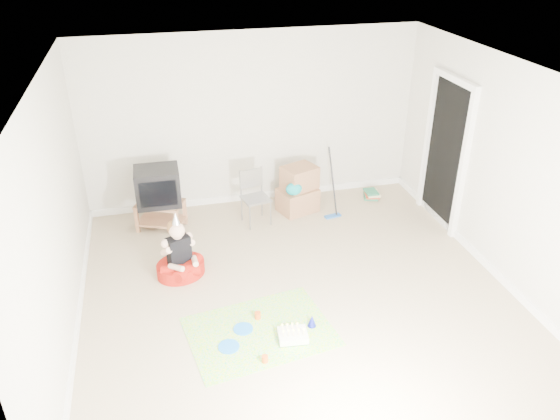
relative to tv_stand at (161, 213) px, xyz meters
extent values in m
plane|color=tan|center=(1.47, -1.91, -0.24)|extent=(5.00, 5.00, 0.00)
cube|color=black|center=(3.95, -0.71, 0.78)|extent=(0.02, 0.90, 2.05)
cube|color=#A56D4A|center=(0.00, 0.00, 0.15)|extent=(0.75, 0.63, 0.03)
cube|color=#A56D4A|center=(0.00, 0.00, -0.12)|extent=(0.75, 0.63, 0.03)
cube|color=#A56D4A|center=(-0.34, -0.04, -0.04)|extent=(0.07, 0.07, 0.40)
cube|color=#A56D4A|center=(0.20, -0.27, -0.04)|extent=(0.07, 0.07, 0.40)
cube|color=#A56D4A|center=(-0.20, 0.27, -0.04)|extent=(0.07, 0.07, 0.40)
cube|color=#A56D4A|center=(0.34, 0.04, -0.04)|extent=(0.07, 0.07, 0.40)
cube|color=black|center=(0.00, 0.00, 0.42)|extent=(0.61, 0.51, 0.52)
cube|color=gray|center=(1.35, -0.18, 0.15)|extent=(0.43, 0.42, 0.03)
cylinder|color=gray|center=(1.19, -0.21, 0.16)|extent=(0.02, 0.02, 0.81)
cylinder|color=gray|center=(1.50, -0.14, 0.16)|extent=(0.02, 0.02, 0.81)
cube|color=#A2714E|center=(2.03, 0.04, -0.06)|extent=(0.66, 0.57, 0.36)
cube|color=#A2714E|center=(2.07, 0.09, 0.29)|extent=(0.59, 0.53, 0.34)
ellipsoid|color=#0D8B94|center=(1.92, -0.13, 0.21)|extent=(0.24, 0.17, 0.19)
cube|color=#235BB0|center=(2.49, -0.28, -0.23)|extent=(0.26, 0.13, 0.03)
cylinder|color=black|center=(2.49, -0.28, 0.27)|extent=(0.09, 0.34, 0.98)
cube|color=#267451|center=(3.30, 0.19, -0.23)|extent=(0.30, 0.34, 0.03)
cube|color=#B84027|center=(3.30, 0.19, -0.20)|extent=(0.26, 0.31, 0.03)
cube|color=beige|center=(3.30, 0.19, -0.17)|extent=(0.23, 0.28, 0.03)
cube|color=#267451|center=(3.30, 0.19, -0.13)|extent=(0.19, 0.25, 0.03)
cylinder|color=#B41B10|center=(0.17, -1.23, -0.16)|extent=(0.79, 0.79, 0.17)
cube|color=black|center=(0.17, -1.23, 0.11)|extent=(0.31, 0.25, 0.37)
sphere|color=beige|center=(0.17, -1.23, 0.39)|extent=(0.25, 0.25, 0.19)
cone|color=silver|center=(0.17, -1.23, 0.56)|extent=(0.10, 0.10, 0.15)
cube|color=#EB3187|center=(0.90, -2.53, -0.24)|extent=(1.67, 1.32, 0.01)
cube|color=white|center=(1.21, -2.72, -0.20)|extent=(0.33, 0.28, 0.08)
cube|color=green|center=(1.21, -2.72, -0.23)|extent=(0.33, 0.28, 0.01)
cylinder|color=beige|center=(1.10, -2.76, -0.12)|extent=(0.01, 0.01, 0.07)
cylinder|color=beige|center=(1.16, -2.77, -0.12)|extent=(0.01, 0.01, 0.07)
cylinder|color=beige|center=(1.21, -2.77, -0.12)|extent=(0.01, 0.01, 0.07)
cylinder|color=beige|center=(1.26, -2.78, -0.12)|extent=(0.01, 0.01, 0.07)
cylinder|color=beige|center=(1.32, -2.79, -0.12)|extent=(0.01, 0.01, 0.07)
cylinder|color=beige|center=(1.11, -2.66, -0.12)|extent=(0.01, 0.01, 0.07)
cylinder|color=beige|center=(1.17, -2.67, -0.12)|extent=(0.01, 0.01, 0.07)
cylinder|color=beige|center=(1.22, -2.68, -0.12)|extent=(0.01, 0.01, 0.07)
cylinder|color=beige|center=(1.27, -2.68, -0.12)|extent=(0.01, 0.01, 0.07)
cylinder|color=blue|center=(0.73, -2.45, -0.23)|extent=(0.26, 0.26, 0.01)
cylinder|color=blue|center=(0.53, -2.69, -0.23)|extent=(0.28, 0.28, 0.01)
cylinder|color=#CD4D16|center=(0.92, -2.31, -0.20)|extent=(0.07, 0.07, 0.08)
cylinder|color=#CD4D16|center=(0.85, -2.98, -0.20)|extent=(0.08, 0.08, 0.07)
cone|color=#191EB3|center=(1.47, -2.57, -0.17)|extent=(0.12, 0.12, 0.14)
camera|label=1|loc=(0.02, -7.01, 3.71)|focal=35.00mm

